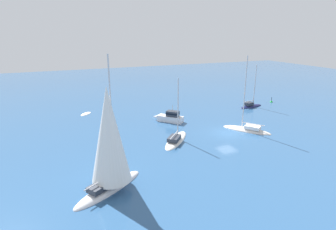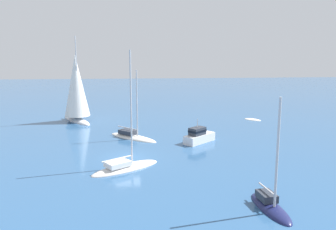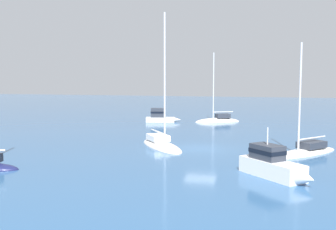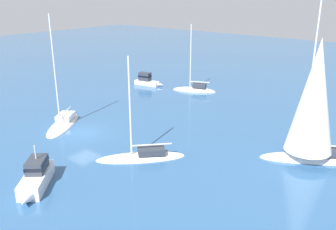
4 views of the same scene
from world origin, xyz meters
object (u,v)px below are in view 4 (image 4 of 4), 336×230
at_px(motor_cruiser, 36,177).
at_px(sloop, 195,90).
at_px(sloop_1, 142,156).
at_px(motor_cruiser_1, 147,80).
at_px(sloop_2, 314,105).
at_px(sloop_3, 63,123).

bearing_deg(motor_cruiser, sloop, 150.20).
bearing_deg(sloop_1, motor_cruiser_1, -96.06).
height_order(sloop, sloop_2, sloop_2).
xyz_separation_m(sloop, motor_cruiser_1, (-1.69, 7.05, 0.54)).
height_order(sloop, sloop_1, sloop).
xyz_separation_m(sloop_2, sloop_3, (-7.66, 21.46, -4.36)).
bearing_deg(sloop_2, motor_cruiser_1, -52.47).
relative_size(motor_cruiser_1, sloop_2, 0.35).
xyz_separation_m(sloop, sloop_2, (-11.09, -18.90, 4.39)).
height_order(sloop, motor_cruiser_1, sloop).
relative_size(sloop_1, sloop_3, 0.77).
xyz_separation_m(sloop_1, sloop_3, (0.47, 11.23, 0.03)).
bearing_deg(sloop, motor_cruiser_1, -11.04).
distance_m(sloop, sloop_2, 22.35).
distance_m(motor_cruiser, sloop_3, 12.11).
bearing_deg(sloop, motor_cruiser, 78.48).
bearing_deg(motor_cruiser_1, sloop_1, -59.73).
bearing_deg(sloop, sloop_2, 125.09).
xyz_separation_m(motor_cruiser, sloop_2, (15.97, -12.66, 3.81)).
bearing_deg(motor_cruiser_1, motor_cruiser, -73.98).
xyz_separation_m(motor_cruiser_1, sloop_1, (-17.54, -15.72, -0.54)).
bearing_deg(motor_cruiser_1, sloop, 1.84).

